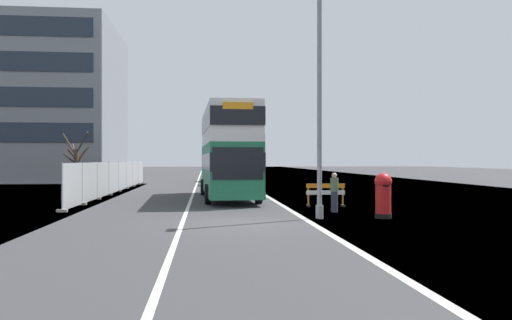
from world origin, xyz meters
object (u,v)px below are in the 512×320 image
(double_decker_bus, at_px, (228,151))
(lamppost_foreground, at_px, (319,108))
(pedestrian_at_kerb, at_px, (334,192))
(red_pillar_postbox, at_px, (383,193))
(car_oncoming_near, at_px, (223,173))
(roadworks_barrier, at_px, (326,192))
(car_receding_mid, at_px, (215,172))

(double_decker_bus, height_order, lamppost_foreground, lamppost_foreground)
(pedestrian_at_kerb, bearing_deg, red_pillar_postbox, -61.08)
(red_pillar_postbox, bearing_deg, pedestrian_at_kerb, 118.92)
(red_pillar_postbox, xyz_separation_m, car_oncoming_near, (-5.18, 25.13, 0.10))
(roadworks_barrier, relative_size, car_oncoming_near, 0.43)
(car_oncoming_near, bearing_deg, pedestrian_at_kerb, -80.30)
(car_receding_mid, bearing_deg, pedestrian_at_kerb, -81.61)
(roadworks_barrier, xyz_separation_m, car_receding_mid, (-4.68, 27.62, 0.29))
(lamppost_foreground, height_order, roadworks_barrier, lamppost_foreground)
(double_decker_bus, bearing_deg, pedestrian_at_kerb, -61.87)
(double_decker_bus, relative_size, pedestrian_at_kerb, 6.82)
(red_pillar_postbox, distance_m, roadworks_barrier, 4.97)
(lamppost_foreground, xyz_separation_m, red_pillar_postbox, (2.43, -0.12, -3.21))
(car_receding_mid, bearing_deg, double_decker_bus, -89.29)
(car_oncoming_near, xyz_separation_m, pedestrian_at_kerb, (3.90, -22.81, -0.21))
(red_pillar_postbox, xyz_separation_m, roadworks_barrier, (-1.05, 4.85, -0.26))
(lamppost_foreground, height_order, pedestrian_at_kerb, lamppost_foreground)
(double_decker_bus, relative_size, car_oncoming_near, 2.66)
(roadworks_barrier, distance_m, pedestrian_at_kerb, 2.54)
(double_decker_bus, bearing_deg, car_receding_mid, 90.71)
(roadworks_barrier, relative_size, car_receding_mid, 0.41)
(red_pillar_postbox, relative_size, roadworks_barrier, 0.94)
(lamppost_foreground, xyz_separation_m, car_oncoming_near, (-2.75, 25.01, -3.10))
(lamppost_foreground, distance_m, car_receding_mid, 32.67)
(double_decker_bus, height_order, red_pillar_postbox, double_decker_bus)
(double_decker_bus, xyz_separation_m, pedestrian_at_kerb, (4.17, -7.80, -1.85))
(car_oncoming_near, relative_size, car_receding_mid, 0.95)
(car_oncoming_near, relative_size, pedestrian_at_kerb, 2.56)
(double_decker_bus, distance_m, pedestrian_at_kerb, 9.03)
(lamppost_foreground, relative_size, car_oncoming_near, 2.06)
(roadworks_barrier, distance_m, car_oncoming_near, 20.71)
(lamppost_foreground, relative_size, roadworks_barrier, 4.79)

